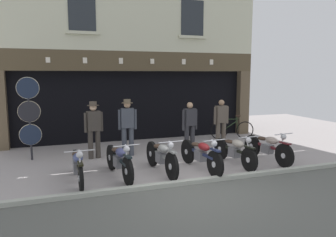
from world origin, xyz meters
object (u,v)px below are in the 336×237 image
(motorcycle_right, at_px, (268,147))
(tyre_sign_pole, at_px, (29,113))
(shopkeeper_center, at_px, (128,125))
(salesman_right, at_px, (190,124))
(assistant_far_right, at_px, (221,122))
(motorcycle_far_left, at_px, (78,165))
(motorcycle_center_right, at_px, (235,150))
(salesman_left, at_px, (94,127))
(advert_board_far, at_px, (225,93))
(motorcycle_left, at_px, (119,160))
(leaning_bicycle, at_px, (232,129))
(motorcycle_center_left, at_px, (161,156))
(advert_board_near, at_px, (197,92))
(motorcycle_center, at_px, (201,154))

(motorcycle_right, distance_m, tyre_sign_pole, 6.91)
(shopkeeper_center, height_order, salesman_right, shopkeeper_center)
(assistant_far_right, bearing_deg, motorcycle_right, 100.84)
(motorcycle_far_left, relative_size, motorcycle_center_right, 1.03)
(salesman_left, relative_size, advert_board_far, 1.63)
(motorcycle_right, xyz_separation_m, salesman_right, (-1.60, 1.95, 0.45))
(motorcycle_left, bearing_deg, leaning_bicycle, -154.07)
(motorcycle_center_left, height_order, tyre_sign_pole, tyre_sign_pole)
(salesman_left, distance_m, advert_board_far, 6.14)
(motorcycle_left, relative_size, salesman_right, 1.25)
(motorcycle_left, xyz_separation_m, advert_board_near, (3.98, 4.31, 1.32))
(motorcycle_center, relative_size, assistant_far_right, 1.26)
(tyre_sign_pole, bearing_deg, motorcycle_far_left, -64.70)
(assistant_far_right, bearing_deg, leaning_bicycle, -136.79)
(leaning_bicycle, bearing_deg, advert_board_far, 0.00)
(salesman_left, bearing_deg, motorcycle_center_right, 141.08)
(motorcycle_left, height_order, shopkeeper_center, shopkeeper_center)
(motorcycle_center, height_order, salesman_left, salesman_left)
(motorcycle_center_right, xyz_separation_m, salesman_right, (-0.52, 1.96, 0.46))
(tyre_sign_pole, xyz_separation_m, advert_board_far, (7.40, 1.90, 0.29))
(motorcycle_center_right, relative_size, advert_board_near, 1.84)
(motorcycle_far_left, bearing_deg, motorcycle_left, -178.95)
(motorcycle_center_left, relative_size, shopkeeper_center, 1.15)
(motorcycle_right, relative_size, assistant_far_right, 1.19)
(motorcycle_left, distance_m, advert_board_near, 6.01)
(advert_board_far, bearing_deg, shopkeeper_center, -153.26)
(motorcycle_left, relative_size, advert_board_near, 1.88)
(tyre_sign_pole, height_order, advert_board_near, tyre_sign_pole)
(assistant_far_right, bearing_deg, motorcycle_center, 46.10)
(motorcycle_center_right, bearing_deg, shopkeeper_center, -42.19)
(salesman_right, bearing_deg, salesman_left, -9.85)
(motorcycle_right, bearing_deg, salesman_right, -56.18)
(advert_board_far, distance_m, leaning_bicycle, 1.74)
(motorcycle_center, xyz_separation_m, leaning_bicycle, (2.89, 3.34, -0.07))
(motorcycle_center, bearing_deg, advert_board_near, -118.19)
(advert_board_near, height_order, advert_board_far, advert_board_near)
(salesman_right, bearing_deg, motorcycle_center_left, 41.66)
(tyre_sign_pole, bearing_deg, salesman_right, -5.36)
(motorcycle_far_left, distance_m, advert_board_near, 6.73)
(advert_board_near, bearing_deg, shopkeeper_center, -145.07)
(assistant_far_right, bearing_deg, advert_board_far, -125.74)
(salesman_left, distance_m, leaning_bicycle, 5.54)
(motorcycle_center, bearing_deg, salesman_right, -110.55)
(motorcycle_right, xyz_separation_m, leaning_bicycle, (0.73, 3.21, -0.06))
(shopkeeper_center, bearing_deg, salesman_right, -174.01)
(motorcycle_center_right, distance_m, tyre_sign_pole, 5.92)
(shopkeeper_center, relative_size, assistant_far_right, 1.05)
(motorcycle_right, bearing_deg, motorcycle_center_right, -5.19)
(motorcycle_center_right, distance_m, advert_board_near, 4.58)
(tyre_sign_pole, bearing_deg, shopkeeper_center, -8.88)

